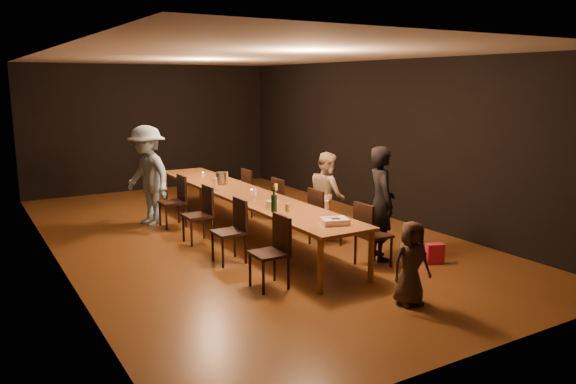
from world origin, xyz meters
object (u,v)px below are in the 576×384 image
chair_right_3 (256,192)px  champagne_bottle (274,199)px  chair_left_1 (229,231)px  chair_left_2 (197,215)px  table (244,195)px  chair_left_3 (172,202)px  plate_stack (272,204)px  ice_bucket (221,178)px  woman_tan (327,194)px  child (411,263)px  birthday_cake (335,221)px  chair_right_2 (287,203)px  woman_birthday (381,203)px  chair_right_1 (325,217)px  man_blue (148,176)px  chair_left_0 (269,253)px  chair_right_0 (374,234)px

chair_right_3 → champagne_bottle: champagne_bottle is taller
chair_left_1 → chair_left_2: (0.00, 1.20, 0.00)m
table → chair_left_3: chair_left_3 is taller
plate_stack → ice_bucket: size_ratio=0.86×
chair_left_1 → woman_tan: woman_tan is taller
chair_left_3 → champagne_bottle: bearing=-167.7°
child → plate_stack: (-0.48, 2.46, 0.30)m
birthday_cake → ice_bucket: (-0.05, 3.48, 0.07)m
chair_left_3 → champagne_bottle: champagne_bottle is taller
chair_right_2 → woman_birthday: 2.24m
chair_right_1 → ice_bucket: ice_bucket is taller
champagne_bottle → ice_bucket: size_ratio=1.69×
table → woman_birthday: bearing=-62.3°
chair_right_1 → woman_birthday: (0.30, -0.99, 0.38)m
woman_tan → child: woman_tan is taller
plate_stack → chair_right_2: bearing=51.4°
chair_right_2 → man_blue: (-2.01, 1.59, 0.45)m
chair_left_1 → ice_bucket: (0.85, 2.14, 0.39)m
chair_left_0 → plate_stack: size_ratio=4.96×
chair_right_0 → child: 1.43m
table → chair_left_1: 1.49m
table → birthday_cake: size_ratio=14.69×
woman_tan → plate_stack: (-1.36, -0.53, 0.08)m
birthday_cake → chair_right_0: bearing=27.4°
chair_left_2 → chair_left_3: bearing=0.0°
chair_right_3 → chair_left_1: same height
chair_right_2 → chair_left_1: size_ratio=1.00×
chair_left_2 → woman_birthday: bearing=-137.6°
chair_left_1 → woman_birthday: woman_birthday is taller
plate_stack → birthday_cake: bearing=-80.5°
plate_stack → table: bearing=82.9°
table → chair_right_3: (0.85, 1.20, -0.24)m
birthday_cake → champagne_bottle: size_ratio=1.11×
child → man_blue: bearing=115.1°
woman_tan → child: (-0.88, -2.99, -0.22)m
chair_left_2 → woman_birthday: size_ratio=0.55×
chair_right_2 → champagne_bottle: champagne_bottle is taller
table → chair_right_3: 1.49m
chair_right_0 → plate_stack: size_ratio=4.96×
table → chair_left_2: chair_left_2 is taller
chair_left_3 → plate_stack: size_ratio=4.96×
chair_right_1 → chair_left_3: 2.94m
table → champagne_bottle: (-0.26, -1.50, 0.23)m
chair_right_0 → chair_right_1: bearing=180.0°
chair_left_1 → chair_left_0: bearing=-180.0°
chair_right_0 → chair_left_1: (-1.70, 1.20, 0.00)m
chair_right_0 → woman_tan: woman_tan is taller
chair_right_0 → chair_right_3: (0.00, 3.60, 0.00)m
man_blue → birthday_cake: size_ratio=4.46×
table → champagne_bottle: 1.54m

